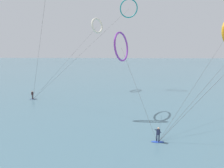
{
  "coord_description": "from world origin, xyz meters",
  "views": [
    {
      "loc": [
        0.95,
        -2.77,
        9.72
      ],
      "look_at": [
        0.0,
        19.4,
        5.15
      ],
      "focal_mm": 26.38,
      "sensor_mm": 36.0,
      "label": 1
    }
  ],
  "objects_px": {
    "surfer_cobalt": "(158,136)",
    "kite_violet": "(121,47)",
    "kite_teal": "(129,9)",
    "kite_ivory": "(97,26)",
    "surfer_navy": "(32,96)"
  },
  "relations": [
    {
      "from": "surfer_cobalt",
      "to": "kite_violet",
      "type": "height_order",
      "value": "kite_violet"
    },
    {
      "from": "kite_violet",
      "to": "kite_teal",
      "type": "height_order",
      "value": "kite_teal"
    },
    {
      "from": "surfer_cobalt",
      "to": "kite_ivory",
      "type": "bearing_deg",
      "value": 160.76
    },
    {
      "from": "kite_ivory",
      "to": "kite_teal",
      "type": "height_order",
      "value": "kite_teal"
    },
    {
      "from": "kite_violet",
      "to": "surfer_navy",
      "type": "bearing_deg",
      "value": 97.29
    },
    {
      "from": "kite_ivory",
      "to": "surfer_cobalt",
      "type": "bearing_deg",
      "value": -120.14
    },
    {
      "from": "kite_violet",
      "to": "kite_ivory",
      "type": "xyz_separation_m",
      "value": [
        -5.6,
        15.95,
        5.16
      ]
    },
    {
      "from": "kite_ivory",
      "to": "kite_teal",
      "type": "xyz_separation_m",
      "value": [
        7.43,
        1.4,
        4.05
      ]
    },
    {
      "from": "surfer_navy",
      "to": "kite_ivory",
      "type": "height_order",
      "value": "kite_ivory"
    },
    {
      "from": "surfer_navy",
      "to": "kite_ivory",
      "type": "xyz_separation_m",
      "value": [
        11.98,
        9.59,
        14.55
      ]
    },
    {
      "from": "surfer_navy",
      "to": "kite_teal",
      "type": "relative_size",
      "value": 0.08
    },
    {
      "from": "surfer_navy",
      "to": "kite_violet",
      "type": "height_order",
      "value": "kite_violet"
    },
    {
      "from": "surfer_cobalt",
      "to": "kite_teal",
      "type": "height_order",
      "value": "kite_teal"
    },
    {
      "from": "surfer_cobalt",
      "to": "kite_ivory",
      "type": "relative_size",
      "value": 0.1
    },
    {
      "from": "kite_teal",
      "to": "surfer_cobalt",
      "type": "bearing_deg",
      "value": 95.33
    }
  ]
}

